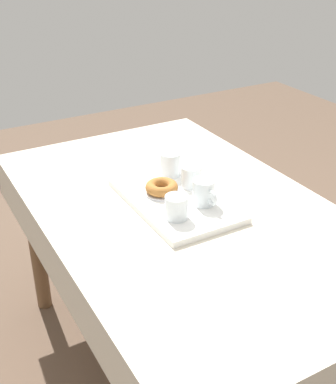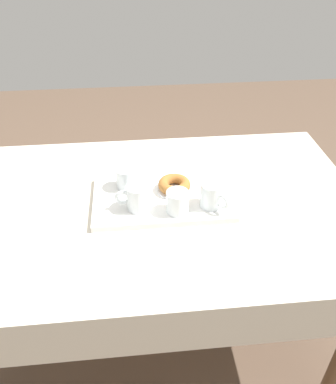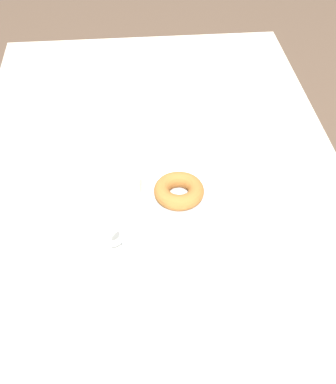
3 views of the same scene
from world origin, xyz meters
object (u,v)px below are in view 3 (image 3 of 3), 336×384
(serving_tray, at_px, (165,190))
(donut_plate_left, at_px, (179,198))
(sugar_donut_left, at_px, (179,191))
(tea_mug_left, at_px, (137,150))
(tea_mug_right, at_px, (136,226))
(dining_table, at_px, (160,210))
(water_glass_near, at_px, (126,190))
(water_glass_far, at_px, (187,141))

(serving_tray, xyz_separation_m, donut_plate_left, (0.04, 0.03, 0.01))
(sugar_donut_left, bearing_deg, tea_mug_left, -146.57)
(tea_mug_right, height_order, donut_plate_left, tea_mug_right)
(dining_table, relative_size, water_glass_near, 19.35)
(serving_tray, distance_m, tea_mug_right, 0.18)
(serving_tray, height_order, tea_mug_right, tea_mug_right)
(dining_table, xyz_separation_m, tea_mug_left, (-0.04, -0.05, 0.16))
(tea_mug_left, distance_m, water_glass_far, 0.13)
(water_glass_far, bearing_deg, dining_table, -44.43)
(tea_mug_left, xyz_separation_m, tea_mug_right, (0.24, -0.01, 0.00))
(tea_mug_right, relative_size, donut_plate_left, 0.88)
(tea_mug_left, height_order, sugar_donut_left, tea_mug_left)
(donut_plate_left, relative_size, sugar_donut_left, 1.05)
(tea_mug_left, relative_size, water_glass_far, 1.48)
(serving_tray, xyz_separation_m, tea_mug_left, (-0.09, -0.06, 0.05))
(tea_mug_right, xyz_separation_m, water_glass_near, (-0.11, -0.02, -0.01))
(serving_tray, xyz_separation_m, tea_mug_right, (0.15, -0.07, 0.05))
(tea_mug_left, relative_size, tea_mug_right, 1.09)
(serving_tray, bearing_deg, tea_mug_left, -145.78)
(water_glass_far, xyz_separation_m, sugar_donut_left, (0.16, -0.04, -0.01))
(serving_tray, distance_m, sugar_donut_left, 0.06)
(dining_table, height_order, sugar_donut_left, sugar_donut_left)
(dining_table, relative_size, tea_mug_right, 14.25)
(tea_mug_right, relative_size, sugar_donut_left, 0.93)
(serving_tray, height_order, sugar_donut_left, sugar_donut_left)
(serving_tray, height_order, donut_plate_left, donut_plate_left)
(tea_mug_left, relative_size, donut_plate_left, 0.96)
(tea_mug_right, bearing_deg, donut_plate_left, 138.76)
(dining_table, distance_m, donut_plate_left, 0.15)
(water_glass_far, distance_m, sugar_donut_left, 0.17)
(water_glass_far, relative_size, donut_plate_left, 0.65)
(serving_tray, relative_size, water_glass_far, 6.20)
(water_glass_near, distance_m, donut_plate_left, 0.12)
(tea_mug_left, distance_m, donut_plate_left, 0.16)
(tea_mug_right, distance_m, water_glass_near, 0.12)
(donut_plate_left, bearing_deg, tea_mug_right, -41.24)
(tea_mug_right, bearing_deg, serving_tray, 155.37)
(sugar_donut_left, bearing_deg, water_glass_far, 167.17)
(water_glass_far, bearing_deg, tea_mug_left, -75.06)
(serving_tray, bearing_deg, water_glass_near, -65.65)
(sugar_donut_left, bearing_deg, dining_table, -157.06)
(serving_tray, height_order, water_glass_far, water_glass_far)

